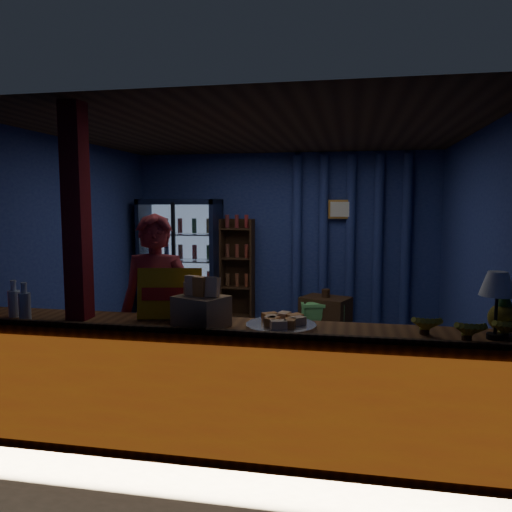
{
  "coord_description": "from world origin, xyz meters",
  "views": [
    {
      "loc": [
        1.01,
        -5.38,
        1.85
      ],
      "look_at": [
        0.02,
        -0.2,
        1.28
      ],
      "focal_mm": 35.0,
      "sensor_mm": 36.0,
      "label": 1
    }
  ],
  "objects_px": {
    "shopkeeper": "(157,315)",
    "green_chair": "(321,318)",
    "pastry_tray": "(281,324)",
    "table_lamp": "(497,287)"
  },
  "relations": [
    {
      "from": "table_lamp",
      "to": "pastry_tray",
      "type": "bearing_deg",
      "value": 178.71
    },
    {
      "from": "green_chair",
      "to": "pastry_tray",
      "type": "bearing_deg",
      "value": 79.49
    },
    {
      "from": "pastry_tray",
      "to": "shopkeeper",
      "type": "bearing_deg",
      "value": 156.72
    },
    {
      "from": "green_chair",
      "to": "table_lamp",
      "type": "relative_size",
      "value": 1.29
    },
    {
      "from": "shopkeeper",
      "to": "green_chair",
      "type": "height_order",
      "value": "shopkeeper"
    },
    {
      "from": "shopkeeper",
      "to": "pastry_tray",
      "type": "bearing_deg",
      "value": -28.93
    },
    {
      "from": "shopkeeper",
      "to": "table_lamp",
      "type": "distance_m",
      "value": 2.68
    },
    {
      "from": "green_chair",
      "to": "table_lamp",
      "type": "distance_m",
      "value": 3.74
    },
    {
      "from": "green_chair",
      "to": "pastry_tray",
      "type": "xyz_separation_m",
      "value": [
        -0.09,
        -3.31,
        0.71
      ]
    },
    {
      "from": "shopkeeper",
      "to": "table_lamp",
      "type": "bearing_deg",
      "value": -17.21
    }
  ]
}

